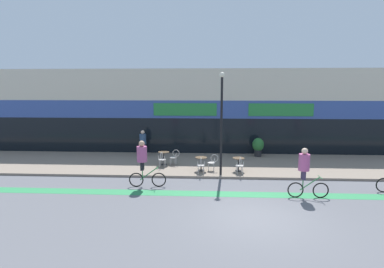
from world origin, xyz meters
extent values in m
plane|color=#5B5B60|center=(0.00, 0.00, 0.00)|extent=(120.00, 120.00, 0.00)
cube|color=gray|center=(0.00, 7.25, 0.06)|extent=(40.00, 5.50, 0.12)
cube|color=beige|center=(0.00, 12.00, 2.92)|extent=(40.00, 4.00, 5.84)
cube|color=black|center=(0.00, 10.03, 1.32)|extent=(38.80, 0.10, 2.40)
cube|color=#334C93|center=(0.00, 10.05, 3.12)|extent=(39.20, 0.14, 1.20)
cube|color=#237A38|center=(-3.19, 9.98, 3.12)|extent=(4.26, 0.08, 0.84)
cube|color=#237A38|center=(3.19, 9.98, 3.12)|extent=(4.26, 0.08, 0.84)
cube|color=#2D844C|center=(0.00, 2.30, 0.00)|extent=(36.00, 0.70, 0.01)
cylinder|color=black|center=(-4.18, 6.73, 0.13)|extent=(0.36, 0.36, 0.02)
cylinder|color=black|center=(-4.18, 6.73, 0.49)|extent=(0.07, 0.07, 0.74)
cylinder|color=#4C3823|center=(-4.18, 6.73, 0.88)|extent=(0.65, 0.65, 0.02)
cylinder|color=black|center=(-1.98, 5.58, 0.13)|extent=(0.36, 0.36, 0.02)
cylinder|color=black|center=(-1.98, 5.58, 0.47)|extent=(0.07, 0.07, 0.71)
cylinder|color=#4C3823|center=(-1.98, 5.58, 0.84)|extent=(0.65, 0.65, 0.02)
cylinder|color=black|center=(0.03, 5.63, 0.13)|extent=(0.35, 0.35, 0.02)
cylinder|color=black|center=(0.03, 5.63, 0.46)|extent=(0.07, 0.07, 0.69)
cylinder|color=#4C3823|center=(0.03, 5.63, 0.82)|extent=(0.64, 0.64, 0.02)
cylinder|color=#B7B2AD|center=(-4.18, 6.18, 0.56)|extent=(0.44, 0.44, 0.03)
cylinder|color=#B7B2AD|center=(-4.30, 6.34, 0.33)|extent=(0.03, 0.03, 0.42)
cylinder|color=#B7B2AD|center=(-4.03, 6.31, 0.33)|extent=(0.03, 0.03, 0.42)
cylinder|color=#B7B2AD|center=(-4.34, 6.06, 0.33)|extent=(0.03, 0.03, 0.42)
cylinder|color=#B7B2AD|center=(-4.06, 6.03, 0.33)|extent=(0.03, 0.03, 0.42)
torus|color=#B7B2AD|center=(-4.20, 6.01, 0.82)|extent=(0.07, 0.41, 0.41)
cylinder|color=#B7B2AD|center=(-4.37, 6.03, 0.68)|extent=(0.03, 0.03, 0.23)
cylinder|color=#B7B2AD|center=(-4.03, 6.00, 0.68)|extent=(0.03, 0.03, 0.23)
cylinder|color=#B7B2AD|center=(-3.63, 6.73, 0.56)|extent=(0.45, 0.45, 0.03)
cylinder|color=#B7B2AD|center=(-3.79, 6.61, 0.33)|extent=(0.03, 0.03, 0.42)
cylinder|color=#B7B2AD|center=(-3.75, 6.89, 0.33)|extent=(0.03, 0.03, 0.42)
cylinder|color=#B7B2AD|center=(-3.51, 6.58, 0.33)|extent=(0.03, 0.03, 0.42)
cylinder|color=#B7B2AD|center=(-3.47, 6.86, 0.33)|extent=(0.03, 0.03, 0.42)
torus|color=#B7B2AD|center=(-3.46, 6.71, 0.82)|extent=(0.41, 0.08, 0.41)
cylinder|color=#B7B2AD|center=(-3.48, 6.54, 0.68)|extent=(0.03, 0.03, 0.23)
cylinder|color=#B7B2AD|center=(-3.44, 6.88, 0.68)|extent=(0.03, 0.03, 0.23)
cylinder|color=#B7B2AD|center=(-1.98, 5.03, 0.56)|extent=(0.43, 0.43, 0.03)
cylinder|color=#B7B2AD|center=(-2.13, 5.16, 0.33)|extent=(0.03, 0.03, 0.42)
cylinder|color=#B7B2AD|center=(-1.85, 5.18, 0.33)|extent=(0.03, 0.03, 0.42)
cylinder|color=#B7B2AD|center=(-2.11, 4.89, 0.33)|extent=(0.03, 0.03, 0.42)
cylinder|color=#B7B2AD|center=(-1.83, 4.90, 0.33)|extent=(0.03, 0.03, 0.42)
torus|color=#B7B2AD|center=(-1.97, 4.87, 0.82)|extent=(0.06, 0.41, 0.41)
cylinder|color=#B7B2AD|center=(-2.14, 4.85, 0.68)|extent=(0.03, 0.03, 0.23)
cylinder|color=#B7B2AD|center=(-1.80, 4.88, 0.68)|extent=(0.03, 0.03, 0.23)
cylinder|color=#B7B2AD|center=(-1.43, 5.58, 0.56)|extent=(0.40, 0.40, 0.03)
cylinder|color=#B7B2AD|center=(-1.57, 5.44, 0.33)|extent=(0.03, 0.03, 0.42)
cylinder|color=#B7B2AD|center=(-1.57, 5.72, 0.33)|extent=(0.03, 0.03, 0.42)
cylinder|color=#B7B2AD|center=(-1.29, 5.45, 0.33)|extent=(0.03, 0.03, 0.42)
cylinder|color=#B7B2AD|center=(-1.29, 5.73, 0.33)|extent=(0.03, 0.03, 0.42)
torus|color=#B7B2AD|center=(-1.26, 5.59, 0.82)|extent=(0.41, 0.03, 0.41)
cylinder|color=#B7B2AD|center=(-1.26, 5.41, 0.68)|extent=(0.03, 0.03, 0.23)
cylinder|color=#B7B2AD|center=(-1.26, 5.76, 0.68)|extent=(0.03, 0.03, 0.23)
cylinder|color=#B7B2AD|center=(0.03, 5.08, 0.56)|extent=(0.44, 0.44, 0.03)
cylinder|color=#B7B2AD|center=(-0.13, 5.20, 0.33)|extent=(0.03, 0.03, 0.42)
cylinder|color=#B7B2AD|center=(0.15, 5.23, 0.33)|extent=(0.03, 0.03, 0.42)
cylinder|color=#B7B2AD|center=(-0.10, 4.92, 0.33)|extent=(0.03, 0.03, 0.42)
cylinder|color=#B7B2AD|center=(0.18, 4.95, 0.33)|extent=(0.03, 0.03, 0.42)
torus|color=#B7B2AD|center=(0.04, 4.91, 0.82)|extent=(0.07, 0.41, 0.41)
cylinder|color=#B7B2AD|center=(-0.13, 4.89, 0.68)|extent=(0.03, 0.03, 0.23)
cylinder|color=#B7B2AD|center=(0.21, 4.93, 0.68)|extent=(0.03, 0.03, 0.23)
cylinder|color=#232326|center=(1.64, 9.21, 0.35)|extent=(0.46, 0.46, 0.46)
ellipsoid|color=#28662D|center=(1.64, 9.21, 0.90)|extent=(0.74, 0.74, 0.89)
cylinder|color=black|center=(-0.95, 4.88, 2.61)|extent=(0.12, 0.12, 4.98)
sphere|color=beige|center=(-0.95, 4.88, 5.18)|extent=(0.26, 0.26, 0.26)
torus|color=black|center=(3.07, 2.05, 0.33)|extent=(0.66, 0.05, 0.66)
torus|color=black|center=(2.04, 2.04, 0.33)|extent=(0.66, 0.05, 0.66)
cylinder|color=#2D753D|center=(2.61, 2.04, 0.61)|extent=(0.80, 0.05, 0.60)
cylinder|color=#2D753D|center=(2.33, 2.04, 0.56)|extent=(0.04, 0.04, 0.46)
cylinder|color=#2D753D|center=(3.02, 2.05, 0.90)|extent=(0.03, 0.48, 0.03)
cylinder|color=#382D47|center=(2.33, 2.13, 0.99)|extent=(0.15, 0.15, 0.38)
cylinder|color=#382D47|center=(2.33, 1.96, 0.99)|extent=(0.15, 0.15, 0.38)
cylinder|color=#A84C7F|center=(2.33, 2.04, 1.52)|extent=(0.45, 0.45, 0.69)
sphere|color=beige|center=(2.33, 2.04, 1.99)|extent=(0.26, 0.26, 0.26)
torus|color=black|center=(6.09, 2.91, 0.33)|extent=(0.66, 0.11, 0.66)
torus|color=black|center=(-3.88, 3.12, 0.34)|extent=(0.68, 0.10, 0.67)
torus|color=black|center=(-4.92, 3.05, 0.34)|extent=(0.68, 0.10, 0.67)
cylinder|color=#2D753D|center=(-4.35, 3.09, 0.62)|extent=(0.81, 0.09, 0.61)
cylinder|color=#2D753D|center=(-4.63, 3.07, 0.57)|extent=(0.04, 0.04, 0.47)
cylinder|color=#2D753D|center=(-3.93, 3.12, 0.91)|extent=(0.06, 0.48, 0.03)
cylinder|color=black|center=(-4.63, 3.16, 1.00)|extent=(0.17, 0.17, 0.39)
cylinder|color=black|center=(-4.62, 2.98, 1.00)|extent=(0.17, 0.17, 0.39)
cylinder|color=#A84C7F|center=(-4.63, 3.07, 1.55)|extent=(0.49, 0.49, 0.71)
sphere|color=tan|center=(-4.63, 3.07, 2.04)|extent=(0.27, 0.27, 0.27)
cylinder|color=black|center=(-5.90, 9.05, 0.50)|extent=(0.18, 0.18, 0.77)
cylinder|color=black|center=(-5.94, 9.21, 0.50)|extent=(0.18, 0.18, 0.77)
cylinder|color=#334C70|center=(-5.92, 9.13, 1.22)|extent=(0.51, 0.51, 0.67)
sphere|color=beige|center=(-5.92, 9.13, 1.68)|extent=(0.25, 0.25, 0.25)
camera|label=1|loc=(-1.62, -10.14, 4.51)|focal=28.00mm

